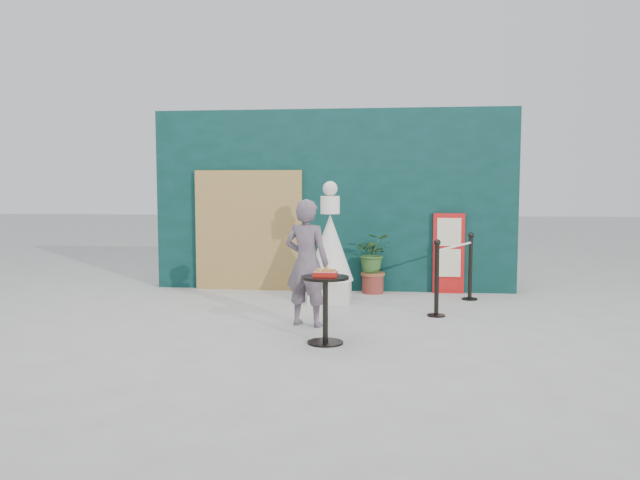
{
  "coord_description": "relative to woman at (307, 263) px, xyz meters",
  "views": [
    {
      "loc": [
        0.95,
        -7.25,
        1.73
      ],
      "look_at": [
        0.0,
        1.2,
        1.0
      ],
      "focal_mm": 35.0,
      "sensor_mm": 36.0,
      "label": 1
    }
  ],
  "objects": [
    {
      "name": "bamboo_fence",
      "position": [
        -1.33,
        2.6,
        0.21
      ],
      "size": [
        1.8,
        0.08,
        2.0
      ],
      "primitive_type": "cube",
      "color": "tan",
      "rests_on": "ground"
    },
    {
      "name": "cafe_table",
      "position": [
        0.32,
        -0.86,
        -0.29
      ],
      "size": [
        0.52,
        0.52,
        0.75
      ],
      "color": "black",
      "rests_on": "ground"
    },
    {
      "name": "ground",
      "position": [
        0.07,
        -0.34,
        -0.79
      ],
      "size": [
        60.0,
        60.0,
        0.0
      ],
      "primitive_type": "plane",
      "color": "#ADAAA5",
      "rests_on": "ground"
    },
    {
      "name": "stanchion_barrier",
      "position": [
        1.95,
        1.4,
        -0.29
      ],
      "size": [
        0.84,
        1.54,
        1.03
      ],
      "color": "black",
      "rests_on": "ground"
    },
    {
      "name": "menu_board",
      "position": [
        1.97,
        2.61,
        -0.14
      ],
      "size": [
        0.5,
        0.07,
        1.3
      ],
      "color": "red",
      "rests_on": "ground"
    },
    {
      "name": "woman",
      "position": [
        0.0,
        0.0,
        0.0
      ],
      "size": [
        0.66,
        0.53,
        1.58
      ],
      "primitive_type": "imported",
      "rotation": [
        0.0,
        0.0,
        2.85
      ],
      "color": "slate",
      "rests_on": "ground"
    },
    {
      "name": "statue",
      "position": [
        0.13,
        1.65,
        -0.05
      ],
      "size": [
        0.71,
        0.71,
        1.81
      ],
      "color": "silver",
      "rests_on": "ground"
    },
    {
      "name": "planter",
      "position": [
        0.75,
        2.48,
        -0.22
      ],
      "size": [
        0.57,
        0.5,
        0.98
      ],
      "color": "brown",
      "rests_on": "ground"
    },
    {
      "name": "food_basket",
      "position": [
        0.32,
        -0.86,
        -0.0
      ],
      "size": [
        0.26,
        0.19,
        0.11
      ],
      "color": "red",
      "rests_on": "cafe_table"
    },
    {
      "name": "back_wall",
      "position": [
        0.07,
        2.81,
        0.71
      ],
      "size": [
        6.0,
        0.3,
        3.0
      ],
      "primitive_type": "cube",
      "color": "#092C26",
      "rests_on": "ground"
    }
  ]
}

